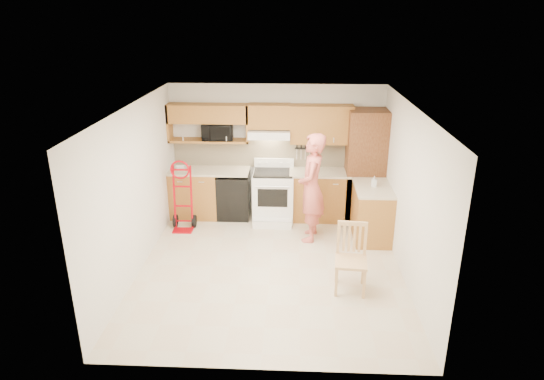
# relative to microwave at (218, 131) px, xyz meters

# --- Properties ---
(floor) EXTENTS (4.00, 4.50, 0.02)m
(floor) POSITION_rel_microwave_xyz_m (1.08, -2.08, -1.66)
(floor) COLOR #C9B596
(floor) RESTS_ON ground
(ceiling) EXTENTS (4.00, 4.50, 0.02)m
(ceiling) POSITION_rel_microwave_xyz_m (1.08, -2.08, 0.86)
(ceiling) COLOR white
(ceiling) RESTS_ON ground
(wall_back) EXTENTS (4.00, 0.02, 2.50)m
(wall_back) POSITION_rel_microwave_xyz_m (1.08, 0.17, -0.40)
(wall_back) COLOR silver
(wall_back) RESTS_ON ground
(wall_front) EXTENTS (4.00, 0.02, 2.50)m
(wall_front) POSITION_rel_microwave_xyz_m (1.08, -4.34, -0.40)
(wall_front) COLOR silver
(wall_front) RESTS_ON ground
(wall_left) EXTENTS (0.02, 4.50, 2.50)m
(wall_left) POSITION_rel_microwave_xyz_m (-0.93, -2.08, -0.40)
(wall_left) COLOR silver
(wall_left) RESTS_ON ground
(wall_right) EXTENTS (0.02, 4.50, 2.50)m
(wall_right) POSITION_rel_microwave_xyz_m (3.09, -2.08, -0.40)
(wall_right) COLOR silver
(wall_right) RESTS_ON ground
(backsplash) EXTENTS (3.92, 0.03, 0.55)m
(backsplash) POSITION_rel_microwave_xyz_m (1.08, 0.15, -0.45)
(backsplash) COLOR beige
(backsplash) RESTS_ON wall_back
(lower_cab_left) EXTENTS (0.90, 0.60, 0.90)m
(lower_cab_left) POSITION_rel_microwave_xyz_m (-0.47, -0.14, -1.20)
(lower_cab_left) COLOR olive
(lower_cab_left) RESTS_ON ground
(dishwasher) EXTENTS (0.60, 0.60, 0.85)m
(dishwasher) POSITION_rel_microwave_xyz_m (0.28, -0.14, -1.22)
(dishwasher) COLOR black
(dishwasher) RESTS_ON ground
(lower_cab_right) EXTENTS (1.14, 0.60, 0.90)m
(lower_cab_right) POSITION_rel_microwave_xyz_m (1.91, -0.14, -1.20)
(lower_cab_right) COLOR olive
(lower_cab_right) RESTS_ON ground
(countertop_left) EXTENTS (1.50, 0.63, 0.04)m
(countertop_left) POSITION_rel_microwave_xyz_m (-0.17, -0.13, -0.73)
(countertop_left) COLOR beige
(countertop_left) RESTS_ON lower_cab_left
(countertop_right) EXTENTS (1.14, 0.63, 0.04)m
(countertop_right) POSITION_rel_microwave_xyz_m (1.91, -0.13, -0.73)
(countertop_right) COLOR beige
(countertop_right) RESTS_ON lower_cab_right
(cab_return_right) EXTENTS (0.60, 1.00, 0.90)m
(cab_return_right) POSITION_rel_microwave_xyz_m (2.78, -0.94, -1.20)
(cab_return_right) COLOR olive
(cab_return_right) RESTS_ON ground
(countertop_return) EXTENTS (0.63, 1.00, 0.04)m
(countertop_return) POSITION_rel_microwave_xyz_m (2.78, -0.94, -0.73)
(countertop_return) COLOR beige
(countertop_return) RESTS_ON cab_return_right
(pantry_tall) EXTENTS (0.70, 0.60, 2.10)m
(pantry_tall) POSITION_rel_microwave_xyz_m (2.73, -0.14, -0.60)
(pantry_tall) COLOR brown
(pantry_tall) RESTS_ON ground
(upper_cab_left) EXTENTS (1.50, 0.33, 0.34)m
(upper_cab_left) POSITION_rel_microwave_xyz_m (-0.17, 0.00, 0.33)
(upper_cab_left) COLOR olive
(upper_cab_left) RESTS_ON wall_back
(upper_shelf_mw) EXTENTS (1.50, 0.33, 0.04)m
(upper_shelf_mw) POSITION_rel_microwave_xyz_m (-0.17, 0.00, -0.18)
(upper_shelf_mw) COLOR olive
(upper_shelf_mw) RESTS_ON wall_back
(upper_cab_center) EXTENTS (0.76, 0.33, 0.44)m
(upper_cab_center) POSITION_rel_microwave_xyz_m (0.96, 0.00, 0.29)
(upper_cab_center) COLOR olive
(upper_cab_center) RESTS_ON wall_back
(upper_cab_right) EXTENTS (1.14, 0.33, 0.70)m
(upper_cab_right) POSITION_rel_microwave_xyz_m (1.91, 0.00, 0.15)
(upper_cab_right) COLOR olive
(upper_cab_right) RESTS_ON wall_back
(range_hood) EXTENTS (0.76, 0.46, 0.14)m
(range_hood) POSITION_rel_microwave_xyz_m (0.96, -0.06, -0.02)
(range_hood) COLOR white
(range_hood) RESTS_ON wall_back
(knife_strip) EXTENTS (0.40, 0.05, 0.29)m
(knife_strip) POSITION_rel_microwave_xyz_m (1.63, 0.12, -0.41)
(knife_strip) COLOR black
(knife_strip) RESTS_ON backsplash
(microwave) EXTENTS (0.60, 0.43, 0.31)m
(microwave) POSITION_rel_microwave_xyz_m (0.00, 0.00, 0.00)
(microwave) COLOR black
(microwave) RESTS_ON upper_shelf_mw
(range) EXTENTS (0.75, 0.99, 1.11)m
(range) POSITION_rel_microwave_xyz_m (1.04, -0.27, -1.09)
(range) COLOR white
(range) RESTS_ON ground
(person) EXTENTS (0.52, 0.73, 1.88)m
(person) POSITION_rel_microwave_xyz_m (1.73, -1.03, -0.71)
(person) COLOR #CA5C52
(person) RESTS_ON ground
(hand_truck) EXTENTS (0.47, 0.43, 1.18)m
(hand_truck) POSITION_rel_microwave_xyz_m (-0.57, -0.77, -1.06)
(hand_truck) COLOR #B3030F
(hand_truck) RESTS_ON ground
(dining_chair) EXTENTS (0.48, 0.52, 0.98)m
(dining_chair) POSITION_rel_microwave_xyz_m (2.24, -2.66, -1.16)
(dining_chair) COLOR tan
(dining_chair) RESTS_ON ground
(soap_bottle) EXTENTS (0.09, 0.09, 0.18)m
(soap_bottle) POSITION_rel_microwave_xyz_m (2.78, -0.91, -0.62)
(soap_bottle) COLOR white
(soap_bottle) RESTS_ON countertop_return
(bowl) EXTENTS (0.26, 0.26, 0.05)m
(bowl) POSITION_rel_microwave_xyz_m (-0.71, -0.14, -0.68)
(bowl) COLOR white
(bowl) RESTS_ON countertop_left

